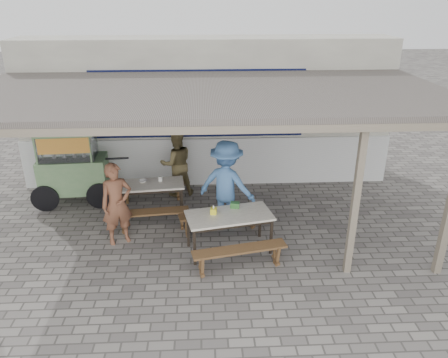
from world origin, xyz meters
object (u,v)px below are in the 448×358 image
at_px(table_right, 229,218).
at_px(bench_right_street, 240,254).
at_px(patron_street_side, 117,204).
at_px(condiment_jar, 160,179).
at_px(patron_right_table, 227,185).
at_px(tissue_box, 214,211).
at_px(bench_left_street, 152,216).
at_px(vendor_cart, 72,165).
at_px(condiment_bowl, 143,181).
at_px(bench_right_wall, 220,217).
at_px(donation_box, 235,205).
at_px(bench_left_wall, 152,188).
at_px(patron_wall_side, 177,164).
at_px(table_left, 151,187).

relative_size(table_right, bench_right_street, 1.00).
distance_m(patron_street_side, condiment_jar, 1.39).
height_order(bench_right_street, patron_right_table, patron_right_table).
relative_size(patron_right_table, tissue_box, 16.44).
xyz_separation_m(bench_left_street, vendor_cart, (-1.90, 1.42, 0.58)).
distance_m(bench_right_street, tissue_box, 0.95).
xyz_separation_m(tissue_box, condiment_bowl, (-1.47, 1.52, -0.04)).
bearing_deg(tissue_box, condiment_jar, 125.22).
xyz_separation_m(bench_right_wall, donation_box, (0.26, -0.41, 0.46)).
bearing_deg(vendor_cart, bench_left_street, -40.47).
bearing_deg(vendor_cart, table_right, -36.63).
distance_m(vendor_cart, patron_right_table, 3.63).
bearing_deg(bench_left_wall, tissue_box, -63.16).
relative_size(bench_left_street, patron_wall_side, 0.94).
relative_size(bench_right_street, donation_box, 10.21).
bearing_deg(condiment_bowl, bench_right_wall, -28.87).
height_order(vendor_cart, patron_right_table, patron_right_table).
xyz_separation_m(bench_left_street, tissue_box, (1.21, -0.74, 0.47)).
xyz_separation_m(patron_wall_side, donation_box, (1.20, -2.24, 0.01)).
relative_size(patron_right_table, condiment_bowl, 11.07).
relative_size(bench_left_street, vendor_cart, 0.71).
bearing_deg(patron_right_table, bench_right_street, 120.61).
bearing_deg(patron_wall_side, patron_street_side, 49.68).
bearing_deg(bench_left_street, condiment_bowl, 102.42).
distance_m(tissue_box, donation_box, 0.46).
bearing_deg(patron_wall_side, table_left, 50.23).
bearing_deg(condiment_bowl, donation_box, -34.70).
bearing_deg(table_left, vendor_cart, 152.26).
xyz_separation_m(table_left, bench_right_street, (1.71, -2.14, -0.33)).
height_order(bench_right_wall, patron_wall_side, patron_wall_side).
relative_size(bench_left_street, condiment_jar, 14.70).
distance_m(tissue_box, condiment_jar, 1.90).
relative_size(vendor_cart, patron_wall_side, 1.34).
distance_m(patron_street_side, tissue_box, 1.85).
xyz_separation_m(tissue_box, donation_box, (0.41, 0.22, -0.00)).
relative_size(bench_right_wall, condiment_jar, 16.51).
distance_m(bench_right_street, donation_box, 1.05).
height_order(bench_left_wall, patron_right_table, patron_right_table).
relative_size(table_left, patron_right_table, 0.78).
height_order(bench_right_wall, condiment_jar, condiment_jar).
bearing_deg(patron_street_side, patron_right_table, -9.89).
relative_size(patron_wall_side, donation_box, 9.65).
height_order(bench_left_wall, condiment_jar, condiment_jar).
bearing_deg(donation_box, patron_wall_side, 118.21).
bearing_deg(table_left, bench_right_street, -57.23).
bearing_deg(tissue_box, patron_street_side, 168.68).
distance_m(bench_right_wall, patron_right_table, 0.65).
distance_m(vendor_cart, tissue_box, 3.79).
distance_m(table_left, bench_right_wall, 1.67).
relative_size(bench_left_wall, tissue_box, 13.32).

